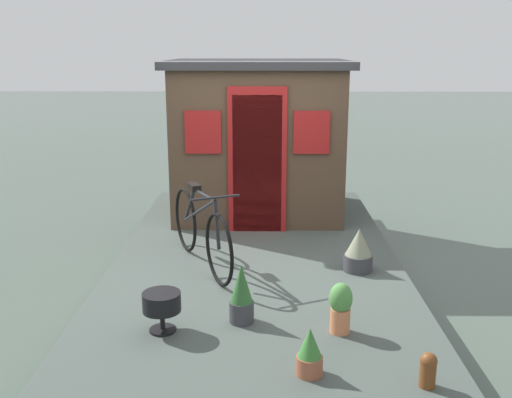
# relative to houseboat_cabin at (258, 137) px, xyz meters

# --- Properties ---
(ground_plane) EXTENTS (60.00, 60.00, 0.00)m
(ground_plane) POSITION_rel_houseboat_cabin_xyz_m (-1.82, 0.00, -1.44)
(ground_plane) COLOR #47564C
(houseboat_deck) EXTENTS (5.86, 3.11, 0.39)m
(houseboat_deck) POSITION_rel_houseboat_cabin_xyz_m (-1.82, 0.00, -1.25)
(houseboat_deck) COLOR #424C47
(houseboat_deck) RESTS_ON ground_plane
(houseboat_cabin) EXTENTS (2.03, 2.39, 2.08)m
(houseboat_cabin) POSITION_rel_houseboat_cabin_xyz_m (0.00, 0.00, 0.00)
(houseboat_cabin) COLOR #4C3828
(houseboat_cabin) RESTS_ON houseboat_deck
(bicycle) EXTENTS (1.67, 0.81, 0.87)m
(bicycle) POSITION_rel_houseboat_cabin_xyz_m (-2.16, 0.58, -0.65)
(bicycle) COLOR black
(bicycle) RESTS_ON houseboat_deck
(potted_plant_sage) EXTENTS (0.21, 0.21, 0.51)m
(potted_plant_sage) POSITION_rel_houseboat_cabin_xyz_m (-3.45, 0.10, -0.81)
(potted_plant_sage) COLOR #38383D
(potted_plant_sage) RESTS_ON houseboat_deck
(potted_plant_geranium) EXTENTS (0.19, 0.19, 0.36)m
(potted_plant_geranium) POSITION_rel_houseboat_cabin_xyz_m (-4.27, -0.41, -0.88)
(potted_plant_geranium) COLOR #935138
(potted_plant_geranium) RESTS_ON houseboat_deck
(potted_plant_succulent) EXTENTS (0.19, 0.19, 0.43)m
(potted_plant_succulent) POSITION_rel_houseboat_cabin_xyz_m (-3.63, -0.70, -0.82)
(potted_plant_succulent) COLOR #C6754C
(potted_plant_succulent) RESTS_ON houseboat_deck
(potted_plant_thyme) EXTENTS (0.30, 0.30, 0.45)m
(potted_plant_thyme) POSITION_rel_houseboat_cabin_xyz_m (-2.27, -1.06, -0.84)
(potted_plant_thyme) COLOR #38383D
(potted_plant_thyme) RESTS_ON houseboat_deck
(charcoal_grill) EXTENTS (0.31, 0.31, 0.34)m
(charcoal_grill) POSITION_rel_houseboat_cabin_xyz_m (-3.63, 0.74, -0.81)
(charcoal_grill) COLOR black
(charcoal_grill) RESTS_ON houseboat_deck
(mooring_bollard) EXTENTS (0.12, 0.12, 0.25)m
(mooring_bollard) POSITION_rel_houseboat_cabin_xyz_m (-4.42, -1.20, -0.91)
(mooring_bollard) COLOR brown
(mooring_bollard) RESTS_ON houseboat_deck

